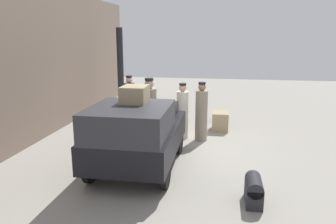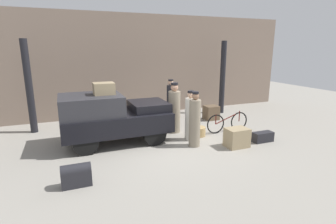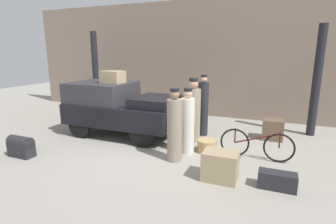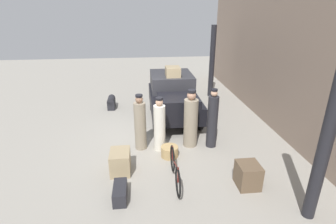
{
  "view_description": "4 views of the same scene",
  "coord_description": "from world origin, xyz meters",
  "px_view_note": "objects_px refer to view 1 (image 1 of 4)",
  "views": [
    {
      "loc": [
        -8.59,
        -1.28,
        3.05
      ],
      "look_at": [
        0.2,
        0.2,
        0.95
      ],
      "focal_mm": 35.0,
      "sensor_mm": 36.0,
      "label": 1
    },
    {
      "loc": [
        -2.95,
        -7.64,
        3.02
      ],
      "look_at": [
        0.2,
        0.2,
        0.95
      ],
      "focal_mm": 28.0,
      "sensor_mm": 36.0,
      "label": 2
    },
    {
      "loc": [
        2.83,
        -6.19,
        2.55
      ],
      "look_at": [
        0.2,
        0.2,
        0.95
      ],
      "focal_mm": 28.0,
      "sensor_mm": 36.0,
      "label": 3
    },
    {
      "loc": [
        7.93,
        -0.64,
        4.08
      ],
      "look_at": [
        0.2,
        0.2,
        0.95
      ],
      "focal_mm": 28.0,
      "sensor_mm": 36.0,
      "label": 4
    }
  ],
  "objects_px": {
    "trunk_barrel_dark": "(254,190)",
    "trunk_umber_medium": "(219,117)",
    "trunk_large_brown": "(136,111)",
    "truck": "(138,132)",
    "wicker_basket": "(176,128)",
    "porter_standing_middle": "(201,114)",
    "trunk_on_truck_roof": "(135,94)",
    "porter_lifting_near_truck": "(130,108)",
    "porter_with_bicycle": "(150,111)",
    "bicycle": "(181,113)",
    "trunk_wicker_pale": "(220,121)",
    "conductor_in_dark_uniform": "(182,113)"
  },
  "relations": [
    {
      "from": "trunk_barrel_dark",
      "to": "trunk_umber_medium",
      "type": "relative_size",
      "value": 0.94
    },
    {
      "from": "trunk_large_brown",
      "to": "trunk_umber_medium",
      "type": "bearing_deg",
      "value": -87.35
    },
    {
      "from": "truck",
      "to": "wicker_basket",
      "type": "xyz_separation_m",
      "value": [
        2.93,
        -0.47,
        -0.73
      ]
    },
    {
      "from": "porter_standing_middle",
      "to": "trunk_umber_medium",
      "type": "bearing_deg",
      "value": -12.4
    },
    {
      "from": "truck",
      "to": "trunk_umber_medium",
      "type": "relative_size",
      "value": 4.91
    },
    {
      "from": "trunk_on_truck_roof",
      "to": "porter_lifting_near_truck",
      "type": "bearing_deg",
      "value": 18.72
    },
    {
      "from": "porter_with_bicycle",
      "to": "porter_standing_middle",
      "type": "distance_m",
      "value": 1.55
    },
    {
      "from": "porter_standing_middle",
      "to": "bicycle",
      "type": "bearing_deg",
      "value": 24.61
    },
    {
      "from": "trunk_barrel_dark",
      "to": "trunk_wicker_pale",
      "type": "distance_m",
      "value": 4.85
    },
    {
      "from": "trunk_on_truck_roof",
      "to": "trunk_umber_medium",
      "type": "bearing_deg",
      "value": -20.53
    },
    {
      "from": "wicker_basket",
      "to": "trunk_barrel_dark",
      "type": "height_order",
      "value": "trunk_barrel_dark"
    },
    {
      "from": "trunk_on_truck_roof",
      "to": "bicycle",
      "type": "bearing_deg",
      "value": -6.31
    },
    {
      "from": "trunk_wicker_pale",
      "to": "trunk_on_truck_roof",
      "type": "relative_size",
      "value": 1.09
    },
    {
      "from": "trunk_barrel_dark",
      "to": "trunk_large_brown",
      "type": "height_order",
      "value": "trunk_large_brown"
    },
    {
      "from": "truck",
      "to": "trunk_barrel_dark",
      "type": "bearing_deg",
      "value": -116.48
    },
    {
      "from": "bicycle",
      "to": "trunk_on_truck_roof",
      "type": "xyz_separation_m",
      "value": [
        -4.32,
        0.48,
        1.43
      ]
    },
    {
      "from": "porter_standing_middle",
      "to": "trunk_barrel_dark",
      "type": "relative_size",
      "value": 2.69
    },
    {
      "from": "wicker_basket",
      "to": "trunk_large_brown",
      "type": "bearing_deg",
      "value": 48.18
    },
    {
      "from": "wicker_basket",
      "to": "porter_standing_middle",
      "type": "height_order",
      "value": "porter_standing_middle"
    },
    {
      "from": "trunk_umber_medium",
      "to": "wicker_basket",
      "type": "bearing_deg",
      "value": 141.83
    },
    {
      "from": "porter_standing_middle",
      "to": "trunk_large_brown",
      "type": "height_order",
      "value": "porter_standing_middle"
    },
    {
      "from": "porter_with_bicycle",
      "to": "trunk_wicker_pale",
      "type": "height_order",
      "value": "porter_with_bicycle"
    },
    {
      "from": "bicycle",
      "to": "porter_with_bicycle",
      "type": "distance_m",
      "value": 2.01
    },
    {
      "from": "truck",
      "to": "trunk_large_brown",
      "type": "height_order",
      "value": "truck"
    },
    {
      "from": "porter_lifting_near_truck",
      "to": "trunk_large_brown",
      "type": "xyz_separation_m",
      "value": [
        2.04,
        0.37,
        -0.57
      ]
    },
    {
      "from": "trunk_wicker_pale",
      "to": "trunk_large_brown",
      "type": "height_order",
      "value": "trunk_large_brown"
    },
    {
      "from": "porter_standing_middle",
      "to": "trunk_barrel_dark",
      "type": "bearing_deg",
      "value": -161.22
    },
    {
      "from": "truck",
      "to": "trunk_on_truck_roof",
      "type": "xyz_separation_m",
      "value": [
        -0.19,
        0.0,
        0.9
      ]
    },
    {
      "from": "porter_with_bicycle",
      "to": "trunk_large_brown",
      "type": "height_order",
      "value": "porter_with_bicycle"
    },
    {
      "from": "trunk_on_truck_roof",
      "to": "trunk_wicker_pale",
      "type": "bearing_deg",
      "value": -26.39
    },
    {
      "from": "truck",
      "to": "porter_standing_middle",
      "type": "distance_m",
      "value": 2.68
    },
    {
      "from": "porter_lifting_near_truck",
      "to": "trunk_wicker_pale",
      "type": "height_order",
      "value": "porter_lifting_near_truck"
    },
    {
      "from": "bicycle",
      "to": "porter_lifting_near_truck",
      "type": "xyz_separation_m",
      "value": [
        -1.69,
        1.37,
        0.51
      ]
    },
    {
      "from": "wicker_basket",
      "to": "porter_with_bicycle",
      "type": "relative_size",
      "value": 0.27
    },
    {
      "from": "porter_lifting_near_truck",
      "to": "trunk_on_truck_roof",
      "type": "height_order",
      "value": "trunk_on_truck_roof"
    },
    {
      "from": "bicycle",
      "to": "porter_with_bicycle",
      "type": "height_order",
      "value": "porter_with_bicycle"
    },
    {
      "from": "trunk_umber_medium",
      "to": "trunk_barrel_dark",
      "type": "bearing_deg",
      "value": -173.01
    },
    {
      "from": "trunk_on_truck_roof",
      "to": "truck",
      "type": "bearing_deg",
      "value": -0.0
    },
    {
      "from": "truck",
      "to": "bicycle",
      "type": "distance_m",
      "value": 4.19
    },
    {
      "from": "trunk_umber_medium",
      "to": "trunk_large_brown",
      "type": "bearing_deg",
      "value": 92.65
    },
    {
      "from": "truck",
      "to": "trunk_on_truck_roof",
      "type": "height_order",
      "value": "trunk_on_truck_roof"
    },
    {
      "from": "porter_with_bicycle",
      "to": "trunk_umber_medium",
      "type": "distance_m",
      "value": 3.16
    },
    {
      "from": "truck",
      "to": "trunk_on_truck_roof",
      "type": "bearing_deg",
      "value": 180.0
    },
    {
      "from": "trunk_large_brown",
      "to": "porter_standing_middle",
      "type": "bearing_deg",
      "value": -129.95
    },
    {
      "from": "truck",
      "to": "porter_with_bicycle",
      "type": "bearing_deg",
      "value": 6.09
    },
    {
      "from": "conductor_in_dark_uniform",
      "to": "bicycle",
      "type": "bearing_deg",
      "value": 8.51
    },
    {
      "from": "trunk_wicker_pale",
      "to": "porter_lifting_near_truck",
      "type": "bearing_deg",
      "value": 111.94
    },
    {
      "from": "trunk_on_truck_roof",
      "to": "wicker_basket",
      "type": "bearing_deg",
      "value": -8.63
    },
    {
      "from": "conductor_in_dark_uniform",
      "to": "trunk_wicker_pale",
      "type": "distance_m",
      "value": 1.63
    },
    {
      "from": "wicker_basket",
      "to": "trunk_barrel_dark",
      "type": "relative_size",
      "value": 0.77
    }
  ]
}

